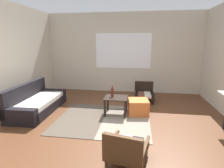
{
  "coord_description": "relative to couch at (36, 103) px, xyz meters",
  "views": [
    {
      "loc": [
        0.54,
        -3.2,
        1.72
      ],
      "look_at": [
        -0.08,
        1.0,
        0.73
      ],
      "focal_mm": 28.68,
      "sensor_mm": 36.0,
      "label": 1
    }
  ],
  "objects": [
    {
      "name": "ground_plane",
      "position": [
        1.99,
        -0.78,
        -0.22
      ],
      "size": [
        7.8,
        7.8,
        0.0
      ],
      "primitive_type": "plane",
      "color": "#56331E"
    },
    {
      "name": "far_wall_with_window",
      "position": [
        1.99,
        2.28,
        1.13
      ],
      "size": [
        5.6,
        0.13,
        2.7
      ],
      "color": "beige",
      "rests_on": "ground"
    },
    {
      "name": "area_rug",
      "position": [
        1.78,
        -0.23,
        -0.22
      ],
      "size": [
        2.08,
        1.83,
        0.01
      ],
      "color": "#4C4238",
      "rests_on": "ground"
    },
    {
      "name": "couch",
      "position": [
        0.0,
        0.0,
        0.0
      ],
      "size": [
        0.83,
        1.8,
        0.71
      ],
      "color": "black",
      "rests_on": "ground"
    },
    {
      "name": "coffee_table",
      "position": [
        2.03,
        0.1,
        0.12
      ],
      "size": [
        0.55,
        0.49,
        0.44
      ],
      "color": "black",
      "rests_on": "ground"
    },
    {
      "name": "armchair_by_window",
      "position": [
        2.73,
        1.28,
        0.02
      ],
      "size": [
        0.58,
        0.63,
        0.55
      ],
      "color": "black",
      "rests_on": "ground"
    },
    {
      "name": "armchair_striped_foreground",
      "position": [
        2.41,
        -1.71,
        0.03
      ],
      "size": [
        0.66,
        0.73,
        0.56
      ],
      "color": "#472D19",
      "rests_on": "ground"
    },
    {
      "name": "ottoman_orange",
      "position": [
        2.56,
        0.19,
        -0.04
      ],
      "size": [
        0.53,
        0.53,
        0.37
      ],
      "primitive_type": "cube",
      "rotation": [
        0.0,
        0.0,
        0.13
      ],
      "color": "#D1662D",
      "rests_on": "ground"
    },
    {
      "name": "glass_bottle",
      "position": [
        1.93,
        0.14,
        0.33
      ],
      "size": [
        0.06,
        0.06,
        0.27
      ],
      "color": "#5B2319",
      "rests_on": "coffee_table"
    }
  ]
}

